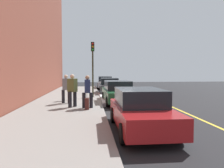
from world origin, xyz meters
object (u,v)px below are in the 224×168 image
(parked_car_silver, at_px, (105,82))
(pedestrian_olive_coat, at_px, (72,90))
(rolling_suitcase, at_px, (87,104))
(parked_car_red, at_px, (140,110))
(pedestrian_navy_coat, at_px, (87,91))
(parked_car_green, at_px, (118,92))
(traffic_light_pole, at_px, (93,60))
(pedestrian_grey_coat, at_px, (66,88))
(parked_car_charcoal, at_px, (109,86))

(parked_car_silver, distance_m, pedestrian_olive_coat, 14.91)
(pedestrian_olive_coat, bearing_deg, rolling_suitcase, 45.71)
(rolling_suitcase, bearing_deg, parked_car_silver, 172.79)
(parked_car_red, xyz_separation_m, pedestrian_navy_coat, (-4.18, -1.98, 0.34))
(parked_car_green, bearing_deg, rolling_suitcase, -34.61)
(parked_car_green, relative_size, traffic_light_pole, 1.04)
(parked_car_green, distance_m, pedestrian_grey_coat, 3.43)
(pedestrian_grey_coat, distance_m, pedestrian_navy_coat, 2.32)
(parked_car_silver, distance_m, parked_car_red, 19.17)
(traffic_light_pole, bearing_deg, pedestrian_navy_coat, -3.94)
(pedestrian_navy_coat, distance_m, traffic_light_pole, 5.25)
(parked_car_red, relative_size, rolling_suitcase, 4.58)
(parked_car_red, distance_m, pedestrian_olive_coat, 5.35)
(parked_car_silver, bearing_deg, parked_car_red, 0.14)
(parked_car_charcoal, distance_m, parked_car_green, 5.95)
(traffic_light_pole, bearing_deg, rolling_suitcase, -3.86)
(pedestrian_grey_coat, bearing_deg, parked_car_silver, 165.90)
(pedestrian_grey_coat, bearing_deg, pedestrian_olive_coat, 18.78)
(parked_car_charcoal, bearing_deg, pedestrian_grey_coat, -26.68)
(pedestrian_navy_coat, relative_size, traffic_light_pole, 0.42)
(parked_car_silver, relative_size, pedestrian_olive_coat, 2.57)
(parked_car_red, relative_size, pedestrian_navy_coat, 2.46)
(pedestrian_olive_coat, distance_m, rolling_suitcase, 1.33)
(pedestrian_navy_coat, distance_m, rolling_suitcase, 0.79)
(parked_car_silver, relative_size, rolling_suitcase, 4.94)
(pedestrian_navy_coat, height_order, traffic_light_pole, traffic_light_pole)
(parked_car_charcoal, distance_m, traffic_light_pole, 4.50)
(parked_car_green, relative_size, pedestrian_grey_coat, 2.46)
(parked_car_charcoal, xyz_separation_m, rolling_suitcase, (8.87, -1.95, -0.30))
(parked_car_silver, xyz_separation_m, parked_car_charcoal, (6.57, -0.01, -0.00))
(parked_car_green, relative_size, pedestrian_navy_coat, 2.47)
(parked_car_silver, relative_size, parked_car_red, 1.08)
(pedestrian_grey_coat, xyz_separation_m, traffic_light_pole, (-2.99, 1.70, 1.92))
(parked_car_charcoal, height_order, pedestrian_olive_coat, pedestrian_olive_coat)
(pedestrian_navy_coat, bearing_deg, parked_car_silver, 172.67)
(parked_car_green, height_order, parked_car_red, same)
(parked_car_red, distance_m, traffic_light_pole, 9.47)
(parked_car_red, distance_m, rolling_suitcase, 4.24)
(parked_car_charcoal, relative_size, pedestrian_grey_coat, 2.36)
(traffic_light_pole, distance_m, rolling_suitcase, 5.92)
(pedestrian_olive_coat, bearing_deg, parked_car_green, 126.76)
(parked_car_green, bearing_deg, parked_car_silver, -179.71)
(parked_car_silver, bearing_deg, pedestrian_olive_coat, -10.74)
(parked_car_silver, xyz_separation_m, pedestrian_olive_coat, (14.64, -2.78, 0.37))
(parked_car_silver, bearing_deg, parked_car_charcoal, -0.05)
(parked_car_charcoal, bearing_deg, pedestrian_olive_coat, -18.94)
(parked_car_green, xyz_separation_m, pedestrian_grey_coat, (0.59, -3.36, 0.35))
(parked_car_silver, bearing_deg, pedestrian_navy_coat, -7.33)
(parked_car_green, relative_size, rolling_suitcase, 4.61)
(parked_car_red, bearing_deg, pedestrian_olive_coat, -148.06)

